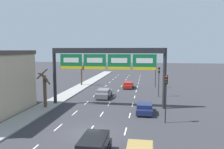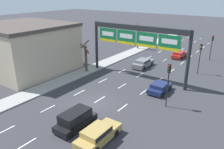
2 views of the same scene
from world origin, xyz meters
The scene contains 15 objects.
ground_plane centered at (0.00, 0.00, 0.00)m, with size 220.00×220.00×0.00m, color #333338.
sidewalk_left centered at (-8.00, 0.00, 0.07)m, with size 2.80×110.00×0.15m.
lane_dashes centered at (0.00, 13.50, 0.01)m, with size 6.72×67.00×0.01m.
sign_gantry centered at (0.00, 9.66, 6.21)m, with size 15.24×0.70×7.78m.
building_near centered at (-16.71, 2.78, 3.75)m, with size 14.09×12.61×7.48m.
car_grey centered at (-1.50, 14.88, 0.74)m, with size 1.97×4.77×1.37m.
suv_black centered at (1.69, -4.74, 0.94)m, with size 1.86×4.28×1.69m.
car_red centered at (1.58, 24.12, 0.67)m, with size 1.82×4.28×1.22m.
car_gold centered at (4.79, -5.24, 0.77)m, with size 1.84×4.61×1.43m.
car_navy centered at (4.95, 7.14, 0.67)m, with size 1.90×3.94×1.23m.
traffic_light_near_gantry centered at (6.89, 25.72, 3.31)m, with size 0.30×0.35×4.64m.
traffic_light_mid_block centered at (7.12, 3.96, 3.54)m, with size 0.30×0.35×4.98m.
traffic_light_far_end centered at (7.09, 16.88, 3.39)m, with size 0.30×0.35×4.76m.
tree_bare_closest centered at (-8.42, 25.65, 3.09)m, with size 1.63×1.64×5.73m.
tree_bare_second centered at (-7.78, 7.43, 2.67)m, with size 2.02×2.02×4.95m.
Camera 2 is at (14.71, -17.20, 12.03)m, focal length 35.00 mm.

